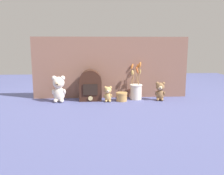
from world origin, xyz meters
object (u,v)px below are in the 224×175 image
Objects in this scene: decorative_tin_tall at (122,97)px; vintage_radio at (90,86)px; teddy_bear_small at (108,94)px; flower_vase at (136,89)px; teddy_bear_medium at (160,91)px; teddy_bear_large at (59,88)px.

vintage_radio is at bearing 169.40° from decorative_tin_tall.
teddy_bear_small is 0.28m from flower_vase.
flower_vase reaches higher than teddy_bear_medium.
teddy_bear_large reaches higher than teddy_bear_small.
vintage_radio is (-0.16, 0.07, 0.06)m from teddy_bear_small.
teddy_bear_medium is 0.22m from flower_vase.
teddy_bear_large is 1.37× the size of teddy_bear_medium.
vintage_radio is 2.76× the size of decorative_tin_tall.
teddy_bear_medium is at bearing -17.04° from flower_vase.
flower_vase is (-0.21, 0.06, 0.00)m from teddy_bear_medium.
teddy_bear_medium is at bearing 0.08° from decorative_tin_tall.
flower_vase is 3.42× the size of decorative_tin_tall.
vintage_radio reaches higher than decorative_tin_tall.
teddy_bear_small is at bearing -177.92° from teddy_bear_medium.
teddy_bear_small is 0.18m from vintage_radio.
teddy_bear_large is at bearing 176.90° from teddy_bear_small.
decorative_tin_tall is at bearing 7.65° from teddy_bear_small.
teddy_bear_large is at bearing -170.63° from vintage_radio.
flower_vase is at bearing 4.76° from teddy_bear_large.
flower_vase is (0.69, 0.06, -0.03)m from teddy_bear_large.
teddy_bear_large is 0.43m from teddy_bear_small.
teddy_bear_small is (0.43, -0.02, -0.05)m from teddy_bear_large.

